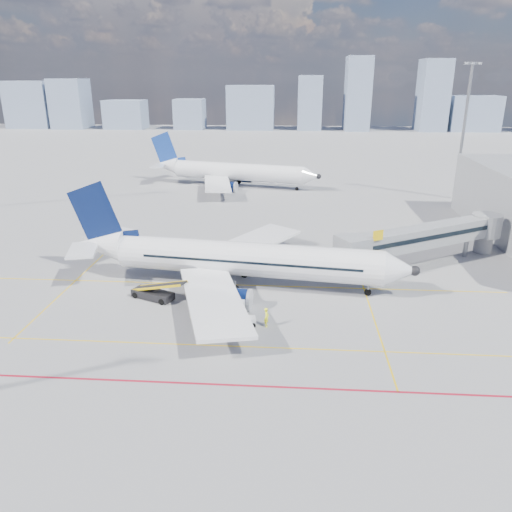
{
  "coord_description": "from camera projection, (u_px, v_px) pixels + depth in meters",
  "views": [
    {
      "loc": [
        5.39,
        -45.28,
        22.89
      ],
      "look_at": [
        1.64,
        7.04,
        4.0
      ],
      "focal_mm": 35.0,
      "sensor_mm": 36.0,
      "label": 1
    }
  ],
  "objects": [
    {
      "name": "baggage_tug",
      "position": [
        245.0,
        320.0,
        48.44
      ],
      "size": [
        2.11,
        1.48,
        1.35
      ],
      "rotation": [
        0.0,
        0.0,
        0.17
      ],
      "color": "silver",
      "rests_on": "ground"
    },
    {
      "name": "apron_markings",
      "position": [
        224.0,
        334.0,
        46.97
      ],
      "size": [
        90.0,
        35.12,
        0.01
      ],
      "color": "#E0B20B",
      "rests_on": "ground"
    },
    {
      "name": "belt_loader",
      "position": [
        154.0,
        293.0,
        54.25
      ],
      "size": [
        6.77,
        4.07,
        2.78
      ],
      "rotation": [
        0.0,
        0.0,
        -0.41
      ],
      "color": "black",
      "rests_on": "ground"
    },
    {
      "name": "floodlight_mast_ne",
      "position": [
        464.0,
        129.0,
        95.06
      ],
      "size": [
        3.2,
        0.61,
        25.45
      ],
      "color": "slate",
      "rests_on": "ground"
    },
    {
      "name": "main_aircraft",
      "position": [
        233.0,
        259.0,
        57.16
      ],
      "size": [
        40.41,
        35.11,
        11.84
      ],
      "rotation": [
        0.0,
        0.0,
        -0.13
      ],
      "color": "silver",
      "rests_on": "ground"
    },
    {
      "name": "ramp_worker",
      "position": [
        267.0,
        317.0,
        48.23
      ],
      "size": [
        0.48,
        0.72,
        1.95
      ],
      "primitive_type": "imported",
      "rotation": [
        0.0,
        0.0,
        1.55
      ],
      "color": "yellow",
      "rests_on": "ground"
    },
    {
      "name": "distant_skyline",
      "position": [
        277.0,
        105.0,
        225.38
      ],
      "size": [
        253.45,
        15.65,
        31.43
      ],
      "color": "slate",
      "rests_on": "ground"
    },
    {
      "name": "cargo_dolly",
      "position": [
        228.0,
        309.0,
        49.76
      ],
      "size": [
        3.57,
        1.87,
        1.88
      ],
      "rotation": [
        0.0,
        0.0,
        -0.1
      ],
      "color": "black",
      "rests_on": "ground"
    },
    {
      "name": "jet_bridge",
      "position": [
        432.0,
        236.0,
        63.63
      ],
      "size": [
        23.55,
        15.78,
        6.3
      ],
      "color": "gray",
      "rests_on": "ground"
    },
    {
      "name": "ground",
      "position": [
        235.0,
        316.0,
        50.61
      ],
      "size": [
        420.0,
        420.0,
        0.0
      ],
      "primitive_type": "plane",
      "color": "gray",
      "rests_on": "ground"
    },
    {
      "name": "second_aircraft",
      "position": [
        231.0,
        172.0,
        109.68
      ],
      "size": [
        38.77,
        33.3,
        11.48
      ],
      "rotation": [
        0.0,
        0.0,
        -0.25
      ],
      "color": "silver",
      "rests_on": "ground"
    }
  ]
}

